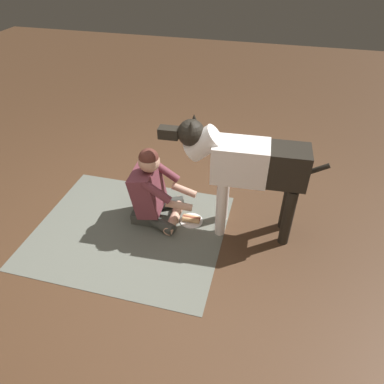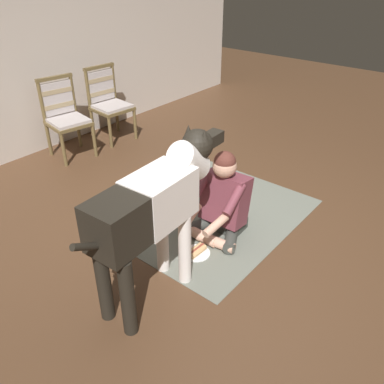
{
  "view_description": "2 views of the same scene",
  "coord_description": "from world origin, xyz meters",
  "views": [
    {
      "loc": [
        -1.05,
        2.74,
        2.48
      ],
      "look_at": [
        -0.41,
        0.26,
        0.52
      ],
      "focal_mm": 32.83,
      "sensor_mm": 36.0,
      "label": 1
    },
    {
      "loc": [
        -2.49,
        -1.6,
        2.26
      ],
      "look_at": [
        -0.55,
        -0.0,
        0.75
      ],
      "focal_mm": 37.49,
      "sensor_mm": 36.0,
      "label": 2
    }
  ],
  "objects": [
    {
      "name": "ground_plane",
      "position": [
        0.0,
        0.0,
        0.0
      ],
      "size": [
        14.02,
        14.02,
        0.0
      ],
      "primitive_type": "plane",
      "color": "#4E3320"
    },
    {
      "name": "dining_chair_right_of_pair",
      "position": [
        0.87,
        2.64,
        0.54
      ],
      "size": [
        0.5,
        0.5,
        0.98
      ],
      "color": "brown",
      "rests_on": "ground"
    },
    {
      "name": "person_sitting_on_floor",
      "position": [
        0.03,
        0.12,
        0.34
      ],
      "size": [
        0.66,
        0.58,
        0.82
      ],
      "color": "#3B3E38",
      "rests_on": "ground"
    },
    {
      "name": "area_rug",
      "position": [
        0.21,
        0.39,
        0.0
      ],
      "size": [
        1.88,
        1.57,
        0.01
      ],
      "primitive_type": "cube",
      "color": "slate",
      "rests_on": "ground"
    },
    {
      "name": "hot_dog_on_plate",
      "position": [
        -0.37,
        0.1,
        0.03
      ],
      "size": [
        0.24,
        0.24,
        0.06
      ],
      "color": "white",
      "rests_on": "ground"
    },
    {
      "name": "back_wall",
      "position": [
        0.0,
        3.08,
        1.3
      ],
      "size": [
        8.1,
        0.1,
        2.6
      ],
      "primitive_type": "cube",
      "color": "beige",
      "rests_on": "ground"
    },
    {
      "name": "large_dog",
      "position": [
        -0.87,
        0.07,
        0.76
      ],
      "size": [
        1.5,
        0.36,
        1.18
      ],
      "color": "white",
      "rests_on": "ground"
    },
    {
      "name": "dining_chair_left_of_pair",
      "position": [
        0.18,
        2.64,
        0.54
      ],
      "size": [
        0.53,
        0.53,
        0.98
      ],
      "color": "brown",
      "rests_on": "ground"
    }
  ]
}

